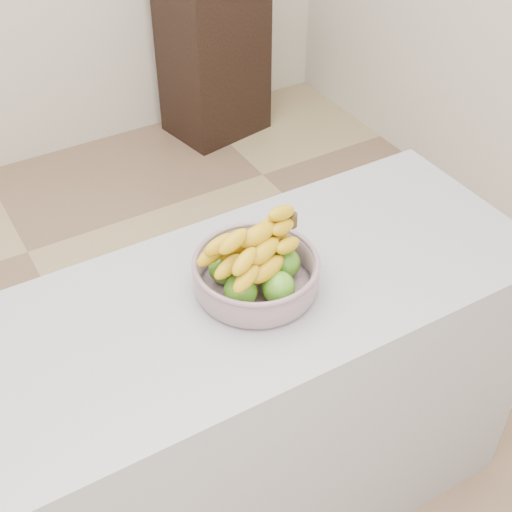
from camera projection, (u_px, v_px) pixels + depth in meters
The scene contains 4 objects.
ground at pixel (136, 455), 2.39m from camera, with size 4.00×4.00×0.00m, color tan.
counter at pixel (167, 449), 1.88m from camera, with size 2.00×0.60×0.90m, color #A1A0A8.
cabinet at pixel (214, 56), 3.77m from camera, with size 0.48×0.39×0.87m, color black.
fruit_bowl at pixel (256, 270), 1.66m from camera, with size 0.30×0.30×0.18m.
Camera 1 is at (-0.36, -1.41, 2.05)m, focal length 50.00 mm.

